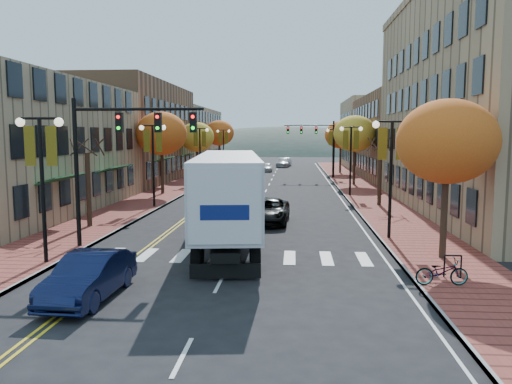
% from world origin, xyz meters
% --- Properties ---
extents(ground, '(200.00, 200.00, 0.00)m').
position_xyz_m(ground, '(0.00, 0.00, 0.00)').
color(ground, black).
rests_on(ground, ground).
extents(sidewalk_left, '(4.00, 85.00, 0.15)m').
position_xyz_m(sidewalk_left, '(-9.00, 32.50, 0.07)').
color(sidewalk_left, brown).
rests_on(sidewalk_left, ground).
extents(sidewalk_right, '(4.00, 85.00, 0.15)m').
position_xyz_m(sidewalk_right, '(9.00, 32.50, 0.07)').
color(sidewalk_right, brown).
rests_on(sidewalk_right, ground).
extents(building_left_near, '(12.00, 22.00, 9.00)m').
position_xyz_m(building_left_near, '(-17.00, 13.00, 4.50)').
color(building_left_near, '#9E8966').
rests_on(building_left_near, ground).
extents(building_left_mid, '(12.00, 24.00, 11.00)m').
position_xyz_m(building_left_mid, '(-17.00, 36.00, 5.50)').
color(building_left_mid, brown).
rests_on(building_left_mid, ground).
extents(building_left_far, '(12.00, 26.00, 9.50)m').
position_xyz_m(building_left_far, '(-17.00, 61.00, 4.75)').
color(building_left_far, '#9E8966').
rests_on(building_left_far, ground).
extents(building_right_mid, '(15.00, 24.00, 10.00)m').
position_xyz_m(building_right_mid, '(18.50, 42.00, 5.00)').
color(building_right_mid, brown).
rests_on(building_right_mid, ground).
extents(building_right_far, '(15.00, 20.00, 11.00)m').
position_xyz_m(building_right_far, '(18.50, 64.00, 5.50)').
color(building_right_far, '#9E8966').
rests_on(building_right_far, ground).
extents(tree_left_a, '(0.28, 0.28, 4.20)m').
position_xyz_m(tree_left_a, '(-9.00, 8.00, 2.25)').
color(tree_left_a, '#382619').
rests_on(tree_left_a, sidewalk_left).
extents(tree_left_b, '(4.48, 4.48, 7.21)m').
position_xyz_m(tree_left_b, '(-9.00, 24.00, 5.45)').
color(tree_left_b, '#382619').
rests_on(tree_left_b, sidewalk_left).
extents(tree_left_c, '(4.16, 4.16, 6.69)m').
position_xyz_m(tree_left_c, '(-9.00, 40.00, 5.05)').
color(tree_left_c, '#382619').
rests_on(tree_left_c, sidewalk_left).
extents(tree_left_d, '(4.61, 4.61, 7.42)m').
position_xyz_m(tree_left_d, '(-9.00, 58.00, 5.60)').
color(tree_left_d, '#382619').
rests_on(tree_left_d, sidewalk_left).
extents(tree_right_a, '(4.16, 4.16, 6.69)m').
position_xyz_m(tree_right_a, '(9.00, 2.00, 5.05)').
color(tree_right_a, '#382619').
rests_on(tree_right_a, sidewalk_right).
extents(tree_right_b, '(0.28, 0.28, 4.20)m').
position_xyz_m(tree_right_b, '(9.00, 18.00, 2.25)').
color(tree_right_b, '#382619').
rests_on(tree_right_b, sidewalk_right).
extents(tree_right_c, '(4.48, 4.48, 7.21)m').
position_xyz_m(tree_right_c, '(9.00, 34.00, 5.45)').
color(tree_right_c, '#382619').
rests_on(tree_right_c, sidewalk_right).
extents(tree_right_d, '(4.35, 4.35, 7.00)m').
position_xyz_m(tree_right_d, '(9.00, 50.00, 5.29)').
color(tree_right_d, '#382619').
rests_on(tree_right_d, sidewalk_right).
extents(lamp_left_a, '(1.96, 0.36, 6.05)m').
position_xyz_m(lamp_left_a, '(-7.50, 0.00, 4.29)').
color(lamp_left_a, black).
rests_on(lamp_left_a, ground).
extents(lamp_left_b, '(1.96, 0.36, 6.05)m').
position_xyz_m(lamp_left_b, '(-7.50, 16.00, 4.29)').
color(lamp_left_b, black).
rests_on(lamp_left_b, ground).
extents(lamp_left_c, '(1.96, 0.36, 6.05)m').
position_xyz_m(lamp_left_c, '(-7.50, 34.00, 4.29)').
color(lamp_left_c, black).
rests_on(lamp_left_c, ground).
extents(lamp_left_d, '(1.96, 0.36, 6.05)m').
position_xyz_m(lamp_left_d, '(-7.50, 52.00, 4.29)').
color(lamp_left_d, black).
rests_on(lamp_left_d, ground).
extents(lamp_right_a, '(1.96, 0.36, 6.05)m').
position_xyz_m(lamp_right_a, '(7.50, 6.00, 4.29)').
color(lamp_right_a, black).
rests_on(lamp_right_a, ground).
extents(lamp_right_b, '(1.96, 0.36, 6.05)m').
position_xyz_m(lamp_right_b, '(7.50, 24.00, 4.29)').
color(lamp_right_b, black).
rests_on(lamp_right_b, ground).
extents(lamp_right_c, '(1.96, 0.36, 6.05)m').
position_xyz_m(lamp_right_c, '(7.50, 42.00, 4.29)').
color(lamp_right_c, black).
rests_on(lamp_right_c, ground).
extents(traffic_mast_near, '(6.10, 0.35, 7.00)m').
position_xyz_m(traffic_mast_near, '(-5.48, 3.00, 4.92)').
color(traffic_mast_near, black).
rests_on(traffic_mast_near, ground).
extents(traffic_mast_far, '(6.10, 0.34, 7.00)m').
position_xyz_m(traffic_mast_far, '(5.48, 42.00, 4.92)').
color(traffic_mast_far, black).
rests_on(traffic_mast_far, ground).
extents(semi_truck, '(4.77, 17.65, 4.36)m').
position_xyz_m(semi_truck, '(-0.76, 6.41, 2.55)').
color(semi_truck, black).
rests_on(semi_truck, ground).
extents(navy_sedan, '(1.77, 4.63, 1.51)m').
position_xyz_m(navy_sedan, '(-3.99, -3.97, 0.75)').
color(navy_sedan, '#0D1434').
rests_on(navy_sedan, ground).
extents(black_suv, '(2.66, 5.43, 1.49)m').
position_xyz_m(black_suv, '(1.09, 10.63, 0.74)').
color(black_suv, black).
rests_on(black_suv, ground).
extents(car_far_white, '(1.61, 3.83, 1.29)m').
position_xyz_m(car_far_white, '(-1.26, 52.88, 0.65)').
color(car_far_white, silver).
rests_on(car_far_white, ground).
extents(car_far_silver, '(2.45, 5.21, 1.47)m').
position_xyz_m(car_far_silver, '(0.84, 63.49, 0.74)').
color(car_far_silver, '#A9AAB0').
rests_on(car_far_silver, ground).
extents(car_far_oncoming, '(1.83, 4.19, 1.34)m').
position_xyz_m(car_far_oncoming, '(1.35, 66.17, 0.67)').
color(car_far_oncoming, '#9D9EA4').
rests_on(car_far_oncoming, ground).
extents(bicycle, '(1.85, 0.75, 0.95)m').
position_xyz_m(bicycle, '(7.80, -2.07, 0.63)').
color(bicycle, gray).
rests_on(bicycle, sidewalk_right).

